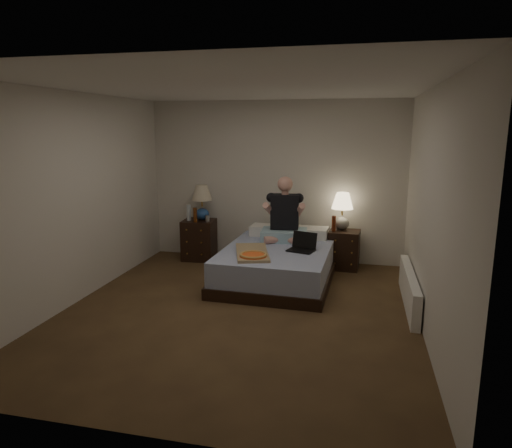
% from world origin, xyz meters
% --- Properties ---
extents(floor, '(4.00, 4.50, 0.00)m').
position_xyz_m(floor, '(0.00, 0.00, 0.00)').
color(floor, brown).
rests_on(floor, ground).
extents(ceiling, '(4.00, 4.50, 0.00)m').
position_xyz_m(ceiling, '(0.00, 0.00, 2.50)').
color(ceiling, white).
rests_on(ceiling, ground).
extents(wall_back, '(4.00, 0.00, 2.50)m').
position_xyz_m(wall_back, '(0.00, 2.25, 1.25)').
color(wall_back, silver).
rests_on(wall_back, ground).
extents(wall_front, '(4.00, 0.00, 2.50)m').
position_xyz_m(wall_front, '(0.00, -2.25, 1.25)').
color(wall_front, silver).
rests_on(wall_front, ground).
extents(wall_left, '(0.00, 4.50, 2.50)m').
position_xyz_m(wall_left, '(-2.00, 0.00, 1.25)').
color(wall_left, silver).
rests_on(wall_left, ground).
extents(wall_right, '(0.00, 4.50, 2.50)m').
position_xyz_m(wall_right, '(2.00, 0.00, 1.25)').
color(wall_right, silver).
rests_on(wall_right, ground).
extents(bed, '(1.48, 1.93, 0.47)m').
position_xyz_m(bed, '(0.24, 1.17, 0.24)').
color(bed, '#5267A5').
rests_on(bed, floor).
extents(nightstand_left, '(0.52, 0.47, 0.64)m').
position_xyz_m(nightstand_left, '(-1.18, 1.96, 0.32)').
color(nightstand_left, black).
rests_on(nightstand_left, floor).
extents(nightstand_right, '(0.47, 0.43, 0.58)m').
position_xyz_m(nightstand_right, '(1.11, 1.97, 0.29)').
color(nightstand_right, black).
rests_on(nightstand_right, floor).
extents(lamp_left, '(0.40, 0.40, 0.56)m').
position_xyz_m(lamp_left, '(-1.13, 1.98, 0.92)').
color(lamp_left, '#254A8A').
rests_on(lamp_left, nightstand_left).
extents(lamp_right, '(0.40, 0.40, 0.56)m').
position_xyz_m(lamp_right, '(1.06, 2.04, 0.86)').
color(lamp_right, gray).
rests_on(lamp_right, nightstand_right).
extents(water_bottle, '(0.07, 0.07, 0.25)m').
position_xyz_m(water_bottle, '(-1.32, 1.90, 0.77)').
color(water_bottle, silver).
rests_on(water_bottle, nightstand_left).
extents(soda_can, '(0.07, 0.07, 0.10)m').
position_xyz_m(soda_can, '(-1.01, 1.88, 0.69)').
color(soda_can, '#B9B8B4').
rests_on(soda_can, nightstand_left).
extents(beer_bottle_left, '(0.06, 0.06, 0.23)m').
position_xyz_m(beer_bottle_left, '(-1.18, 1.80, 0.76)').
color(beer_bottle_left, '#53260B').
rests_on(beer_bottle_left, nightstand_left).
extents(beer_bottle_right, '(0.06, 0.06, 0.23)m').
position_xyz_m(beer_bottle_right, '(0.95, 1.91, 0.69)').
color(beer_bottle_right, '#5E210D').
rests_on(beer_bottle_right, nightstand_right).
extents(person, '(0.70, 0.58, 0.93)m').
position_xyz_m(person, '(0.26, 1.62, 0.94)').
color(person, black).
rests_on(person, bed).
extents(laptop, '(0.41, 0.37, 0.24)m').
position_xyz_m(laptop, '(0.57, 1.07, 0.59)').
color(laptop, black).
rests_on(laptop, bed).
extents(pizza_box, '(0.60, 0.84, 0.08)m').
position_xyz_m(pizza_box, '(0.04, 0.58, 0.51)').
color(pizza_box, tan).
rests_on(pizza_box, bed).
extents(radiator, '(0.10, 1.60, 0.40)m').
position_xyz_m(radiator, '(1.93, 0.66, 0.20)').
color(radiator, white).
rests_on(radiator, floor).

